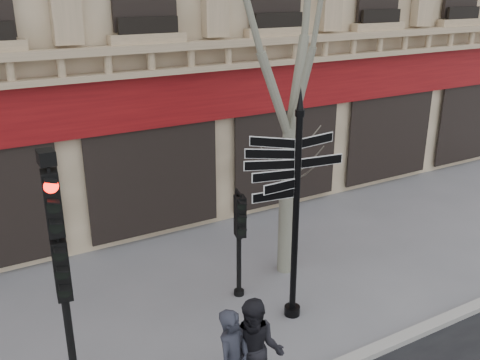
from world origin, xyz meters
The scene contains 6 objects.
ground centered at (0.00, 0.00, 0.00)m, with size 80.00×80.00×0.00m, color #5C5C61.
fingerpost centered at (1.04, 0.33, 3.07)m, with size 2.41×2.41×4.57m.
traffic_signal_main centered at (-3.19, 0.59, 2.53)m, with size 0.48×0.37×4.01m.
traffic_signal_secondary centered at (0.48, 1.48, 1.58)m, with size 0.44×0.36×2.27m.
plane_tree centered at (1.91, 1.86, 5.76)m, with size 3.09×3.09×8.21m.
pedestrian_b centered at (-0.82, -1.30, 0.90)m, with size 0.88×0.68×1.81m, color black.
Camera 1 is at (-4.41, -7.03, 6.22)m, focal length 40.00 mm.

